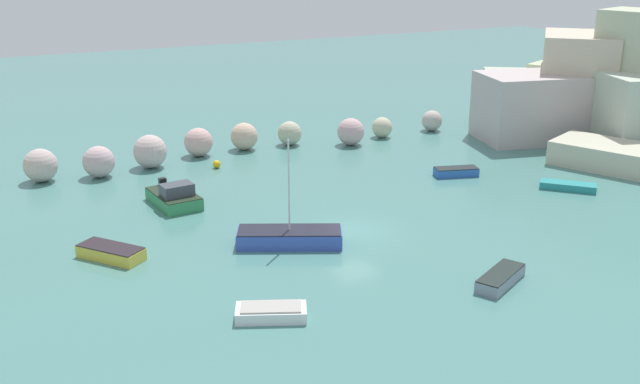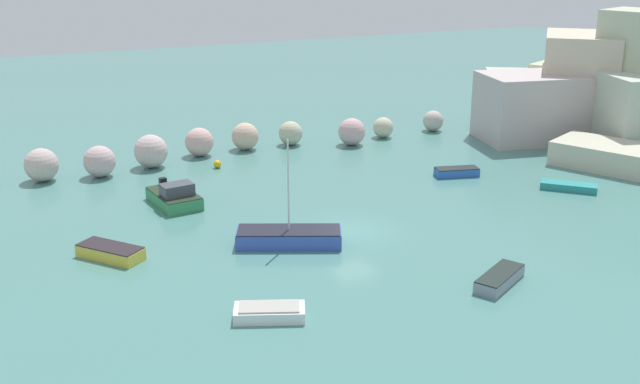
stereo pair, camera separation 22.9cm
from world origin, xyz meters
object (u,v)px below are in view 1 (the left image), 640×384
(moored_boat_1, at_px, (500,278))
(moored_boat_4, at_px, (111,252))
(channel_buoy, at_px, (217,164))
(moored_boat_2, at_px, (568,186))
(moored_boat_0, at_px, (290,237))
(moored_boat_3, at_px, (456,172))
(moored_boat_6, at_px, (174,197))
(moored_boat_5, at_px, (271,312))

(moored_boat_1, bearing_deg, moored_boat_4, 117.21)
(channel_buoy, relative_size, moored_boat_2, 0.17)
(moored_boat_0, bearing_deg, moored_boat_4, 10.42)
(channel_buoy, height_order, moored_boat_4, moored_boat_4)
(moored_boat_0, relative_size, moored_boat_2, 1.77)
(moored_boat_0, relative_size, moored_boat_1, 1.68)
(moored_boat_3, height_order, moored_boat_6, moored_boat_6)
(moored_boat_0, height_order, moored_boat_3, moored_boat_0)
(moored_boat_4, bearing_deg, channel_buoy, 104.31)
(moored_boat_4, height_order, moored_boat_5, moored_boat_4)
(moored_boat_5, bearing_deg, moored_boat_0, -96.02)
(moored_boat_1, bearing_deg, moored_boat_3, 33.26)
(channel_buoy, xyz_separation_m, moored_boat_2, (19.58, -14.96, -0.05))
(moored_boat_2, bearing_deg, moored_boat_4, 41.88)
(channel_buoy, height_order, moored_boat_2, channel_buoy)
(channel_buoy, bearing_deg, moored_boat_4, -127.45)
(moored_boat_2, xyz_separation_m, moored_boat_3, (-4.93, 5.78, 0.06))
(moored_boat_0, relative_size, moored_boat_5, 1.74)
(moored_boat_2, xyz_separation_m, moored_boat_5, (-24.64, -8.02, 0.05))
(moored_boat_5, xyz_separation_m, moored_boat_6, (0.13, 16.35, 0.27))
(channel_buoy, height_order, moored_boat_1, moored_boat_1)
(moored_boat_2, bearing_deg, moored_boat_0, 47.07)
(moored_boat_2, distance_m, moored_boat_4, 29.78)
(moored_boat_1, xyz_separation_m, moored_boat_6, (-11.21, 17.96, 0.25))
(moored_boat_0, distance_m, moored_boat_5, 8.40)
(moored_boat_3, bearing_deg, moored_boat_4, 25.07)
(moored_boat_1, bearing_deg, moored_boat_6, 93.78)
(moored_boat_0, bearing_deg, moored_boat_5, 85.94)
(moored_boat_2, height_order, moored_boat_3, moored_boat_3)
(moored_boat_5, height_order, moored_boat_6, moored_boat_6)
(moored_boat_2, distance_m, moored_boat_6, 25.89)
(moored_boat_1, distance_m, moored_boat_4, 19.95)
(moored_boat_3, relative_size, moored_boat_4, 0.88)
(channel_buoy, xyz_separation_m, moored_boat_3, (14.65, -9.18, 0.02))
(channel_buoy, height_order, moored_boat_6, moored_boat_6)
(moored_boat_5, distance_m, moored_boat_6, 16.35)
(channel_buoy, bearing_deg, moored_boat_6, -126.67)
(moored_boat_6, bearing_deg, moored_boat_3, 76.27)
(moored_boat_3, xyz_separation_m, moored_boat_5, (-19.72, -13.80, -0.01))
(moored_boat_4, xyz_separation_m, moored_boat_6, (5.22, 6.62, 0.22))
(moored_boat_3, bearing_deg, moored_boat_5, 50.73)
(moored_boat_1, xyz_separation_m, moored_boat_2, (13.31, 9.62, -0.07))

